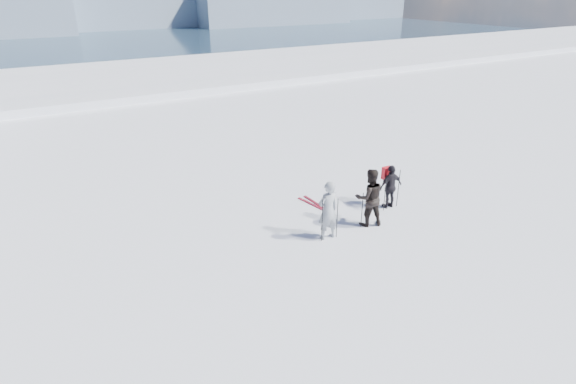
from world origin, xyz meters
name	(u,v)px	position (x,y,z in m)	size (l,w,h in m)	color
lake_basin	(154,156)	(0.00, 30.00, -6.50)	(820.00, 820.00, 71.62)	white
far_mountain_range	(52,3)	(29.60, 454.78, -7.19)	(770.00, 110.00, 53.00)	slate
skier_grey	(328,210)	(-1.64, 2.29, 0.92)	(0.67, 0.44, 1.83)	#9399A0
skier_dark	(369,197)	(-0.06, 2.34, 0.93)	(0.91, 0.71, 1.87)	black
skier_pack	(390,187)	(1.35, 2.90, 0.76)	(0.89, 0.37, 1.51)	black
backpack	(388,157)	(1.36, 3.15, 1.72)	(0.32, 0.18, 0.42)	red
ski_poles	(365,206)	(-0.14, 2.42, 0.63)	(3.52, 0.65, 1.37)	black
skis_loose	(317,205)	(-0.70, 4.21, 0.01)	(0.41, 1.70, 0.03)	black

